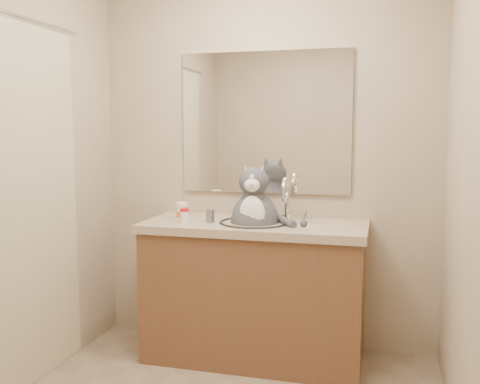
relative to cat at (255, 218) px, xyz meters
name	(u,v)px	position (x,y,z in m)	size (l,w,h in m)	color
room	(202,178)	(0.00, -0.96, 0.32)	(2.22, 2.52, 2.42)	gray
vanity	(254,288)	(0.00, 0.01, -0.43)	(1.34, 0.59, 1.12)	brown
mirror	(265,123)	(0.00, 0.28, 0.57)	(1.10, 0.02, 0.90)	white
shower_curtain	(8,206)	(-1.05, -0.86, 0.15)	(0.02, 1.30, 1.93)	beige
cat	(255,218)	(0.00, 0.00, 0.00)	(0.44, 0.35, 0.58)	#4B4B51
pill_bottle_redcap	(185,215)	(-0.40, -0.12, 0.02)	(0.06, 0.06, 0.09)	white
pill_bottle_orange	(182,212)	(-0.44, -0.08, 0.03)	(0.09, 0.09, 0.12)	white
grey_canister	(210,216)	(-0.26, -0.06, 0.01)	(0.06, 0.06, 0.08)	slate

